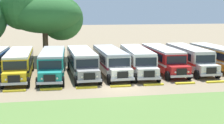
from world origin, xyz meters
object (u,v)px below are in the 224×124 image
parked_bus_slot_1 (19,63)px  parked_bus_slot_5 (137,59)px  parked_bus_slot_8 (217,57)px  parked_bus_slot_7 (189,57)px  parked_bus_slot_3 (82,61)px  parked_bus_slot_4 (110,60)px  broad_shade_tree (45,14)px  parked_bus_slot_2 (53,62)px  parked_bus_slot_6 (163,58)px

parked_bus_slot_1 → parked_bus_slot_5: (13.24, -0.11, 0.00)m
parked_bus_slot_5 → parked_bus_slot_8: (10.07, 0.08, 0.00)m
parked_bus_slot_7 → parked_bus_slot_8: size_ratio=0.99×
parked_bus_slot_3 → parked_bus_slot_7: 13.03m
parked_bus_slot_5 → parked_bus_slot_4: bearing=-88.9°
parked_bus_slot_4 → broad_shade_tree: 15.31m
parked_bus_slot_2 → parked_bus_slot_5: (9.66, 0.16, 0.00)m
parked_bus_slot_2 → parked_bus_slot_5: 9.66m
parked_bus_slot_2 → parked_bus_slot_5: size_ratio=1.00×
broad_shade_tree → parked_bus_slot_4: bearing=-58.3°
parked_bus_slot_6 → parked_bus_slot_8: 6.84m
parked_bus_slot_4 → parked_bus_slot_8: (13.22, -0.01, 0.00)m
parked_bus_slot_4 → parked_bus_slot_8: bearing=87.8°
parked_bus_slot_4 → broad_shade_tree: broad_shade_tree is taller
parked_bus_slot_1 → parked_bus_slot_7: same height
parked_bus_slot_1 → parked_bus_slot_3: 6.82m
parked_bus_slot_7 → parked_bus_slot_1: bearing=-88.8°
parked_bus_slot_1 → parked_bus_slot_3: same height
parked_bus_slot_7 → broad_shade_tree: size_ratio=0.93×
parked_bus_slot_6 → broad_shade_tree: (-13.98, 11.89, 5.07)m
parked_bus_slot_5 → parked_bus_slot_6: 3.28m
parked_bus_slot_2 → parked_bus_slot_7: same height
parked_bus_slot_2 → parked_bus_slot_3: (3.24, 0.14, 0.00)m
parked_bus_slot_7 → parked_bus_slot_2: bearing=-87.5°
parked_bus_slot_3 → parked_bus_slot_2: bearing=-89.8°
parked_bus_slot_1 → parked_bus_slot_6: (16.48, 0.36, 0.00)m
parked_bus_slot_1 → parked_bus_slot_3: (6.82, -0.13, 0.00)m
parked_bus_slot_3 → parked_bus_slot_8: (16.49, 0.09, 0.00)m
parked_bus_slot_7 → parked_bus_slot_6: bearing=-89.0°
parked_bus_slot_1 → parked_bus_slot_2: same height
parked_bus_slot_4 → parked_bus_slot_7: size_ratio=1.00×
parked_bus_slot_3 → broad_shade_tree: broad_shade_tree is taller
broad_shade_tree → parked_bus_slot_3: bearing=-70.8°
parked_bus_slot_5 → parked_bus_slot_6: bearing=101.1°
parked_bus_slot_5 → parked_bus_slot_7: 6.62m
parked_bus_slot_5 → parked_bus_slot_8: bearing=93.2°
parked_bus_slot_3 → parked_bus_slot_6: bearing=90.6°
parked_bus_slot_2 → parked_bus_slot_6: same height
parked_bus_slot_3 → broad_shade_tree: size_ratio=0.93×
parked_bus_slot_3 → parked_bus_slot_6: (9.66, 0.49, 0.00)m
parked_bus_slot_3 → parked_bus_slot_8: same height
parked_bus_slot_4 → parked_bus_slot_5: (3.15, -0.09, 0.00)m
parked_bus_slot_5 → parked_bus_slot_7: (6.59, 0.54, 0.00)m
parked_bus_slot_1 → parked_bus_slot_6: same height
parked_bus_slot_3 → parked_bus_slot_4: size_ratio=1.00×
parked_bus_slot_2 → parked_bus_slot_7: size_ratio=1.00×
broad_shade_tree → parked_bus_slot_1: bearing=-101.5°
parked_bus_slot_3 → parked_bus_slot_5: size_ratio=1.00×
parked_bus_slot_3 → parked_bus_slot_5: same height
parked_bus_slot_4 → parked_bus_slot_8: same height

